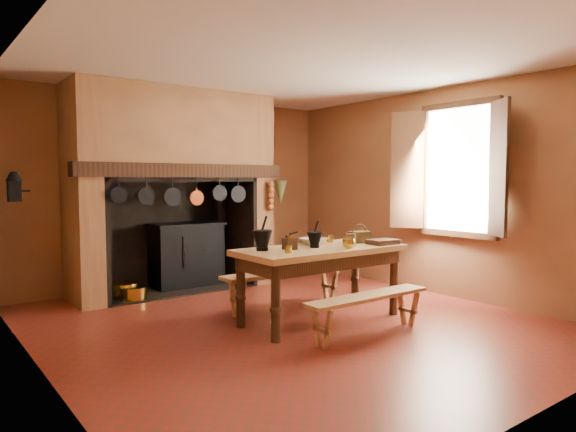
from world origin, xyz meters
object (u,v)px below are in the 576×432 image
object	(u,v)px
coffee_grinder	(290,243)
bench_front	(368,305)
work_table	(321,259)
mixing_bowl	(314,241)
iron_range	(187,254)
wicker_basket	(359,236)

from	to	relation	value
coffee_grinder	bench_front	bearing A→B (deg)	-54.83
work_table	coffee_grinder	distance (m)	0.45
coffee_grinder	mixing_bowl	bearing A→B (deg)	28.28
iron_range	work_table	bearing A→B (deg)	-82.07
mixing_bowl	iron_range	bearing A→B (deg)	100.86
bench_front	coffee_grinder	world-z (taller)	coffee_grinder
iron_range	bench_front	distance (m)	3.33
wicker_basket	iron_range	bearing A→B (deg)	127.45
mixing_bowl	wicker_basket	bearing A→B (deg)	-19.54
iron_range	bench_front	world-z (taller)	iron_range
wicker_basket	mixing_bowl	bearing A→B (deg)	176.70
bench_front	wicker_basket	distance (m)	1.15
work_table	wicker_basket	distance (m)	0.66
iron_range	mixing_bowl	xyz separation A→B (m)	(0.45, -2.35, 0.38)
bench_front	coffee_grinder	distance (m)	1.04
wicker_basket	bench_front	bearing A→B (deg)	-113.27
iron_range	mixing_bowl	bearing A→B (deg)	-79.14
bench_front	mixing_bowl	distance (m)	1.10
iron_range	mixing_bowl	distance (m)	2.43
coffee_grinder	work_table	bearing A→B (deg)	1.28
work_table	wicker_basket	size ratio (longest dim) A/B	6.94
iron_range	coffee_grinder	bearing A→B (deg)	-90.91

